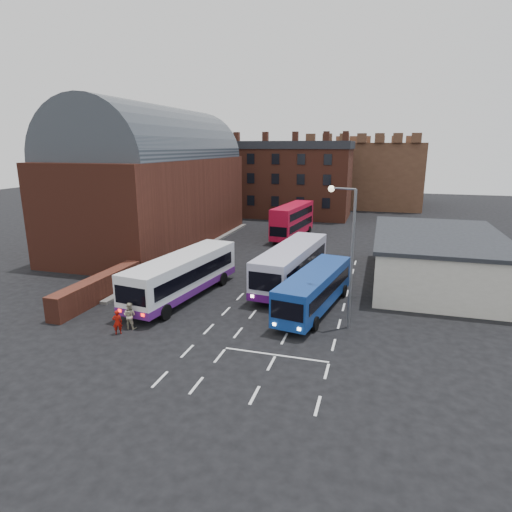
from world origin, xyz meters
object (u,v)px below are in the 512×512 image
(bus_white_inbound, at_px, (292,263))
(pedestrian_red, at_px, (117,322))
(pedestrian_beige, at_px, (130,316))
(street_lamp, at_px, (348,245))
(bus_blue, at_px, (315,288))
(bus_red_double, at_px, (292,220))
(bus_white_outbound, at_px, (183,273))

(bus_white_inbound, distance_m, pedestrian_red, 15.21)
(bus_white_inbound, distance_m, pedestrian_beige, 14.25)
(pedestrian_red, bearing_deg, street_lamp, 165.34)
(bus_blue, relative_size, pedestrian_beige, 6.14)
(bus_white_inbound, relative_size, bus_blue, 1.17)
(bus_red_double, xyz_separation_m, pedestrian_red, (-4.55, -31.63, -1.46))
(bus_white_outbound, xyz_separation_m, pedestrian_red, (-0.98, -7.33, -1.17))
(bus_white_outbound, relative_size, pedestrian_beige, 7.08)
(bus_white_outbound, height_order, bus_blue, bus_white_outbound)
(bus_white_inbound, distance_m, bus_red_double, 19.44)
(bus_white_inbound, relative_size, pedestrian_beige, 7.19)
(bus_red_double, height_order, pedestrian_beige, bus_red_double)
(bus_blue, distance_m, street_lamp, 5.01)
(street_lamp, bearing_deg, pedestrian_red, -159.06)
(street_lamp, height_order, pedestrian_red, street_lamp)
(bus_white_outbound, bearing_deg, bus_white_inbound, 42.72)
(bus_white_inbound, bearing_deg, pedestrian_beige, 61.02)
(bus_blue, relative_size, bus_red_double, 1.00)
(street_lamp, height_order, pedestrian_beige, street_lamp)
(bus_red_double, relative_size, pedestrian_beige, 6.15)
(bus_blue, bearing_deg, bus_red_double, -65.05)
(bus_white_outbound, distance_m, pedestrian_beige, 6.49)
(pedestrian_beige, bearing_deg, bus_red_double, -99.51)
(bus_white_outbound, height_order, pedestrian_beige, bus_white_outbound)
(street_lamp, distance_m, pedestrian_beige, 14.60)
(bus_blue, distance_m, pedestrian_red, 13.48)
(pedestrian_red, distance_m, pedestrian_beige, 1.01)
(bus_white_outbound, xyz_separation_m, pedestrian_beige, (-0.72, -6.36, -1.08))
(street_lamp, bearing_deg, bus_white_outbound, 170.08)
(bus_white_outbound, relative_size, street_lamp, 1.37)
(bus_blue, xyz_separation_m, pedestrian_beige, (-10.91, -6.52, -0.81))
(pedestrian_beige, bearing_deg, street_lamp, -163.99)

